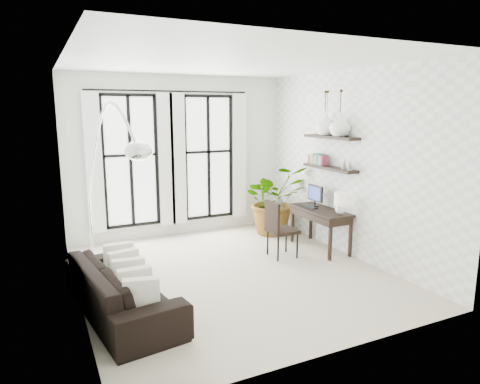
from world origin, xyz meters
TOP-DOWN VIEW (x-y plane):
  - floor at (0.00, 0.00)m, footprint 5.00×5.00m
  - ceiling at (0.00, 0.00)m, footprint 5.00×5.00m
  - wall_left at (-2.25, 0.00)m, footprint 0.00×5.00m
  - wall_right at (2.25, 0.00)m, footprint 0.00×5.00m
  - wall_back at (0.00, 2.50)m, footprint 4.50×0.00m
  - windows at (-0.20, 2.43)m, footprint 3.26×0.13m
  - wall_shelves at (2.11, 0.42)m, footprint 0.25×1.30m
  - sofa at (-1.80, -0.61)m, footprint 1.17×2.34m
  - throw_pillows at (-1.70, -0.61)m, footprint 0.40×1.52m
  - plant at (1.72, 1.67)m, footprint 1.37×1.22m
  - desk at (1.95, 0.33)m, footprint 0.54×1.28m
  - desk_chair at (1.03, 0.34)m, footprint 0.48×0.48m
  - arc_lamp at (-1.70, 0.43)m, footprint 0.77×2.39m
  - buddha at (1.73, 1.53)m, footprint 0.44×0.44m
  - vase_a at (2.11, 0.13)m, footprint 0.37×0.37m
  - vase_b at (2.11, 0.53)m, footprint 0.37×0.37m

SIDE VIEW (x-z plane):
  - floor at x=0.00m, z-range 0.00..0.00m
  - sofa at x=-1.80m, z-range 0.00..0.65m
  - buddha at x=1.73m, z-range -0.06..0.72m
  - throw_pillows at x=-1.70m, z-range 0.30..0.70m
  - desk_chair at x=1.03m, z-range 0.07..1.06m
  - desk at x=1.95m, z-range 0.14..1.28m
  - plant at x=1.72m, z-range 0.00..1.43m
  - windows at x=-0.20m, z-range 0.24..2.88m
  - wall_left at x=-2.25m, z-range -0.90..4.10m
  - wall_right at x=2.25m, z-range -0.90..4.10m
  - wall_back at x=0.00m, z-range -0.65..3.85m
  - wall_shelves at x=2.11m, z-range 1.43..2.03m
  - arc_lamp at x=-1.70m, z-range 0.73..3.37m
  - vase_a at x=2.11m, z-range 2.07..2.46m
  - vase_b at x=2.11m, z-range 2.07..2.46m
  - ceiling at x=0.00m, z-range 3.20..3.20m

